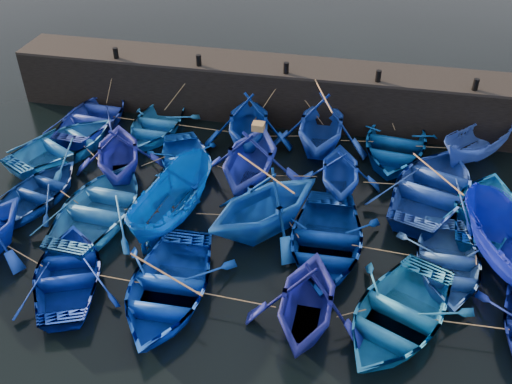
% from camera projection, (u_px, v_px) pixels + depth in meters
% --- Properties ---
extents(ground, '(120.00, 120.00, 0.00)m').
position_uv_depth(ground, '(236.00, 264.00, 19.17)').
color(ground, black).
rests_on(ground, ground).
extents(quay_wall, '(26.00, 2.50, 2.50)m').
position_uv_depth(quay_wall, '(288.00, 92.00, 26.71)').
color(quay_wall, black).
rests_on(quay_wall, ground).
extents(quay_top, '(26.00, 2.50, 0.12)m').
position_uv_depth(quay_top, '(289.00, 66.00, 25.93)').
color(quay_top, black).
rests_on(quay_top, quay_wall).
extents(bollard_0, '(0.24, 0.24, 0.50)m').
position_uv_depth(bollard_0, '(116.00, 53.00, 26.37)').
color(bollard_0, black).
rests_on(bollard_0, quay_top).
extents(bollard_1, '(0.24, 0.24, 0.50)m').
position_uv_depth(bollard_1, '(199.00, 60.00, 25.70)').
color(bollard_1, black).
rests_on(bollard_1, quay_top).
extents(bollard_2, '(0.24, 0.24, 0.50)m').
position_uv_depth(bollard_2, '(286.00, 68.00, 25.04)').
color(bollard_2, black).
rests_on(bollard_2, quay_top).
extents(bollard_3, '(0.24, 0.24, 0.50)m').
position_uv_depth(bollard_3, '(378.00, 76.00, 24.37)').
color(bollard_3, black).
rests_on(bollard_3, quay_top).
extents(bollard_4, '(0.24, 0.24, 0.50)m').
position_uv_depth(bollard_4, '(476.00, 85.00, 23.70)').
color(bollard_4, black).
rests_on(bollard_4, quay_top).
extents(boat_0, '(4.01, 5.37, 1.07)m').
position_uv_depth(boat_0, '(96.00, 115.00, 26.40)').
color(boat_0, '#1B2F96').
rests_on(boat_0, ground).
extents(boat_1, '(3.37, 4.65, 0.95)m').
position_uv_depth(boat_1, '(156.00, 124.00, 25.88)').
color(boat_1, blue).
rests_on(boat_1, ground).
extents(boat_2, '(4.69, 5.19, 2.39)m').
position_uv_depth(boat_2, '(248.00, 121.00, 24.62)').
color(boat_2, '#072F97').
rests_on(boat_2, ground).
extents(boat_3, '(4.28, 4.94, 2.56)m').
position_uv_depth(boat_3, '(321.00, 123.00, 24.27)').
color(boat_3, '#163CB8').
rests_on(boat_3, ground).
extents(boat_4, '(4.50, 5.88, 1.14)m').
position_uv_depth(boat_4, '(395.00, 143.00, 24.32)').
color(boat_4, navy).
rests_on(boat_4, ground).
extents(boat_5, '(3.83, 4.20, 1.60)m').
position_uv_depth(boat_5, '(477.00, 146.00, 23.74)').
color(boat_5, blue).
rests_on(boat_5, ground).
extents(boat_6, '(5.63, 6.23, 1.06)m').
position_uv_depth(boat_6, '(65.00, 144.00, 24.34)').
color(boat_6, blue).
rests_on(boat_6, ground).
extents(boat_7, '(5.01, 5.33, 2.24)m').
position_uv_depth(boat_7, '(118.00, 152.00, 22.77)').
color(boat_7, navy).
rests_on(boat_7, ground).
extents(boat_8, '(4.69, 5.25, 0.90)m').
position_uv_depth(boat_8, '(186.00, 161.00, 23.42)').
color(boat_8, blue).
rests_on(boat_8, ground).
extents(boat_9, '(4.35, 5.00, 2.56)m').
position_uv_depth(boat_9, '(251.00, 157.00, 22.13)').
color(boat_9, '#1B2D99').
rests_on(boat_9, ground).
extents(boat_10, '(3.58, 4.04, 1.97)m').
position_uv_depth(boat_10, '(341.00, 170.00, 21.95)').
color(boat_10, '#1139BB').
rests_on(boat_10, ground).
extents(boat_11, '(5.78, 6.80, 1.20)m').
position_uv_depth(boat_11, '(434.00, 187.00, 21.71)').
color(boat_11, '#193C97').
rests_on(boat_11, ground).
extents(boat_12, '(4.48, 5.48, 0.99)m').
position_uv_depth(boat_12, '(487.00, 209.00, 20.76)').
color(boat_12, blue).
rests_on(boat_12, ground).
extents(boat_13, '(3.79, 4.68, 0.86)m').
position_uv_depth(boat_13, '(40.00, 191.00, 21.80)').
color(boat_13, navy).
rests_on(boat_13, ground).
extents(boat_14, '(4.16, 5.62, 1.12)m').
position_uv_depth(boat_14, '(101.00, 206.00, 20.80)').
color(boat_14, blue).
rests_on(boat_14, ground).
extents(boat_15, '(2.75, 5.10, 1.87)m').
position_uv_depth(boat_15, '(172.00, 202.00, 20.40)').
color(boat_15, '#00439D').
rests_on(boat_15, ground).
extents(boat_16, '(6.21, 6.29, 2.51)m').
position_uv_depth(boat_16, '(265.00, 203.00, 19.82)').
color(boat_16, blue).
rests_on(boat_16, ground).
extents(boat_17, '(3.97, 5.42, 1.10)m').
position_uv_depth(boat_17, '(325.00, 241.00, 19.26)').
color(boat_17, navy).
rests_on(boat_17, ground).
extents(boat_18, '(3.25, 4.50, 0.92)m').
position_uv_depth(boat_18, '(447.00, 263.00, 18.54)').
color(boat_18, '#2D5CB0').
rests_on(boat_18, ground).
extents(boat_19, '(3.79, 5.39, 1.95)m').
position_uv_depth(boat_19, '(508.00, 250.00, 18.29)').
color(boat_19, '#0917A5').
rests_on(boat_19, ground).
extents(boat_21, '(4.66, 5.37, 0.93)m').
position_uv_depth(boat_21, '(69.00, 272.00, 18.18)').
color(boat_21, navy).
rests_on(boat_21, ground).
extents(boat_22, '(3.89, 5.34, 1.08)m').
position_uv_depth(boat_22, '(167.00, 287.00, 17.55)').
color(boat_22, '#0839C4').
rests_on(boat_22, ground).
extents(boat_23, '(3.60, 4.15, 2.15)m').
position_uv_depth(boat_23, '(307.00, 300.00, 16.42)').
color(boat_23, navy).
rests_on(boat_23, ground).
extents(boat_24, '(5.43, 6.17, 1.06)m').
position_uv_depth(boat_24, '(397.00, 315.00, 16.67)').
color(boat_24, '#186FBB').
rests_on(boat_24, ground).
extents(wooden_crate, '(0.45, 0.42, 0.27)m').
position_uv_depth(wooden_crate, '(258.00, 126.00, 21.24)').
color(wooden_crate, olive).
rests_on(wooden_crate, boat_9).
extents(mooring_ropes, '(16.98, 11.66, 2.10)m').
position_uv_depth(mooring_ropes, '(266.00, 164.00, 22.52)').
color(mooring_ropes, tan).
rests_on(mooring_ropes, ground).
extents(loose_oars, '(10.53, 11.92, 1.54)m').
position_uv_depth(loose_oars, '(306.00, 172.00, 20.28)').
color(loose_oars, '#99724C').
rests_on(loose_oars, ground).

